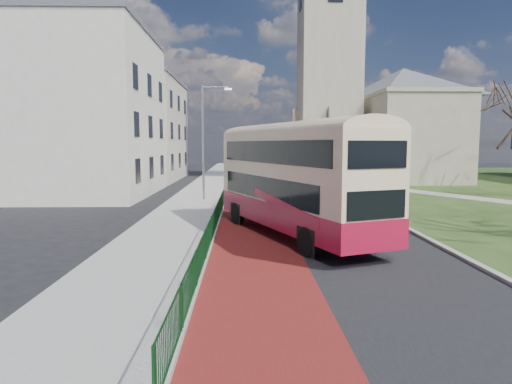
{
  "coord_description": "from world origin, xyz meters",
  "views": [
    {
      "loc": [
        -1.62,
        -14.43,
        4.04
      ],
      "look_at": [
        -1.1,
        4.95,
        2.0
      ],
      "focal_mm": 32.0,
      "sensor_mm": 36.0,
      "label": 1
    }
  ],
  "objects": [
    {
      "name": "street_block_far",
      "position": [
        -14.0,
        38.0,
        5.76
      ],
      "size": [
        10.3,
        16.3,
        11.5
      ],
      "color": "#B5AA99",
      "rests_on": "ground"
    },
    {
      "name": "street_block_near",
      "position": [
        -14.0,
        22.0,
        6.51
      ],
      "size": [
        10.3,
        14.3,
        13.0
      ],
      "color": "beige",
      "rests_on": "ground"
    },
    {
      "name": "bus",
      "position": [
        0.57,
        5.26,
        2.73
      ],
      "size": [
        6.59,
        11.63,
        4.78
      ],
      "rotation": [
        0.0,
        0.0,
        0.37
      ],
      "color": "maroon",
      "rests_on": "ground"
    },
    {
      "name": "kerb_east",
      "position": [
        6.1,
        22.0,
        0.07
      ],
      "size": [
        0.25,
        80.0,
        0.13
      ],
      "primitive_type": "cube",
      "color": "#999993",
      "rests_on": "ground"
    },
    {
      "name": "pavement_west",
      "position": [
        -5.0,
        20.0,
        0.06
      ],
      "size": [
        4.0,
        120.0,
        0.12
      ],
      "primitive_type": "cube",
      "color": "gray",
      "rests_on": "ground"
    },
    {
      "name": "gothic_church",
      "position": [
        12.56,
        38.0,
        13.13
      ],
      "size": [
        16.38,
        18.0,
        40.0
      ],
      "color": "gray",
      "rests_on": "ground"
    },
    {
      "name": "kerb_west",
      "position": [
        -3.0,
        20.0,
        0.07
      ],
      "size": [
        0.25,
        120.0,
        0.13
      ],
      "primitive_type": "cube",
      "color": "#999993",
      "rests_on": "ground"
    },
    {
      "name": "ground",
      "position": [
        0.0,
        0.0,
        0.0
      ],
      "size": [
        160.0,
        160.0,
        0.0
      ],
      "primitive_type": "plane",
      "color": "black",
      "rests_on": "ground"
    },
    {
      "name": "bus_lane",
      "position": [
        -1.2,
        20.0,
        0.01
      ],
      "size": [
        3.4,
        120.0,
        0.01
      ],
      "primitive_type": "cube",
      "color": "#591414",
      "rests_on": "ground"
    },
    {
      "name": "pedestrian_railing",
      "position": [
        -2.95,
        4.0,
        0.55
      ],
      "size": [
        0.07,
        24.0,
        1.12
      ],
      "color": "#0D3B18",
      "rests_on": "ground"
    },
    {
      "name": "streetlamp",
      "position": [
        -4.35,
        18.0,
        4.59
      ],
      "size": [
        2.13,
        0.18,
        8.0
      ],
      "color": "gray",
      "rests_on": "pavement_west"
    },
    {
      "name": "road_carriageway",
      "position": [
        1.5,
        20.0,
        0.01
      ],
      "size": [
        9.0,
        120.0,
        0.01
      ],
      "primitive_type": "cube",
      "color": "black",
      "rests_on": "ground"
    }
  ]
}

